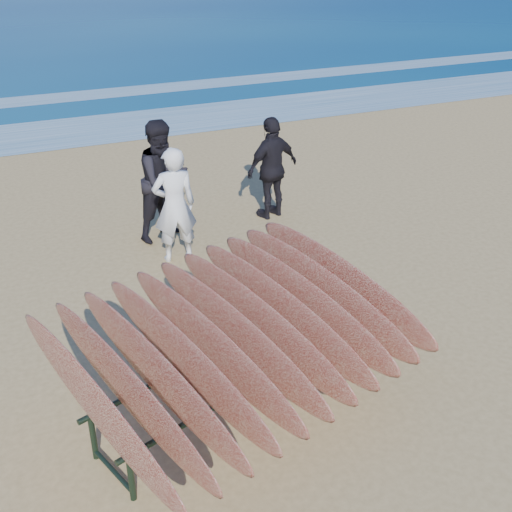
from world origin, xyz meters
The scene contains 7 objects.
ground centered at (0.00, 0.00, 0.00)m, with size 120.00×120.00×0.00m, color tan.
foam_near centered at (0.00, 10.00, 0.01)m, with size 160.00×160.00×0.00m, color white.
foam_far centered at (0.00, 13.50, 0.01)m, with size 160.00×160.00×0.00m, color white.
surfboard_rack centered at (-0.76, -0.53, 0.87)m, with size 3.86×3.56×1.39m.
person_white centered at (-0.39, 2.85, 0.86)m, with size 0.63×0.41×1.72m, color white.
person_dark_a centered at (-0.32, 3.65, 0.94)m, with size 0.92×0.71×1.89m, color black.
person_dark_b centered at (1.54, 3.72, 0.86)m, with size 1.00×0.42×1.71m, color black.
Camera 1 is at (-2.64, -5.37, 4.48)m, focal length 45.00 mm.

